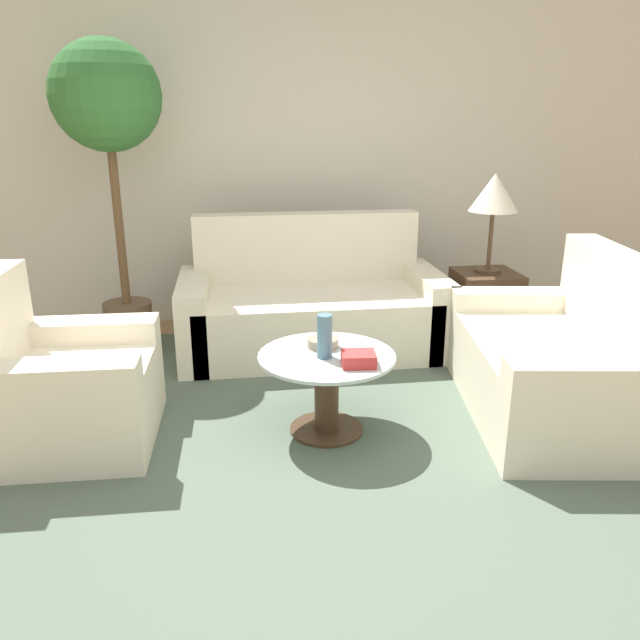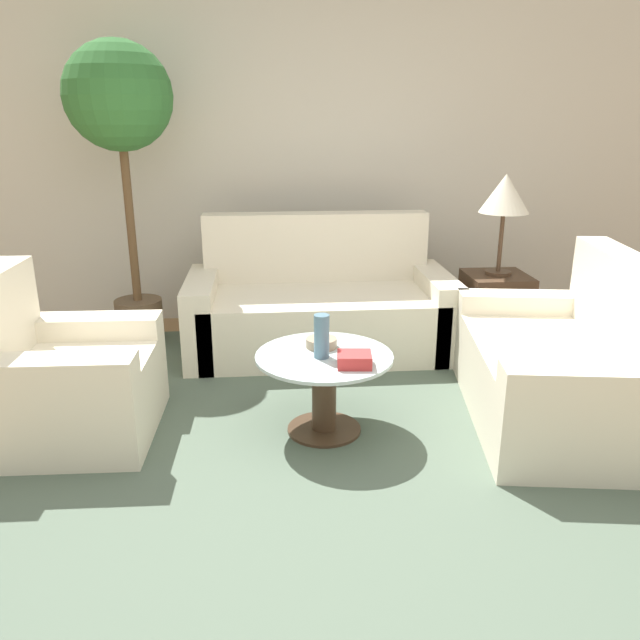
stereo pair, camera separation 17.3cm
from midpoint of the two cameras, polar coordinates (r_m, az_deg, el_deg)
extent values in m
plane|color=#9E754C|center=(2.82, 3.12, -16.90)|extent=(14.00, 14.00, 0.00)
cube|color=beige|center=(5.12, -1.16, 14.57)|extent=(10.00, 0.06, 2.60)
cube|color=#4C5B4C|center=(3.42, 1.85, -10.06)|extent=(3.64, 3.45, 0.01)
cube|color=beige|center=(4.46, 1.12, -0.14)|extent=(1.66, 0.90, 0.44)
cube|color=beige|center=(4.74, 0.67, 4.12)|extent=(1.66, 0.18, 0.94)
cube|color=beige|center=(4.44, -9.60, 0.29)|extent=(0.20, 0.90, 0.56)
cube|color=beige|center=(4.61, 11.45, 0.85)|extent=(0.20, 0.90, 0.56)
cube|color=beige|center=(3.52, -20.30, -6.52)|extent=(0.85, 0.66, 0.44)
cube|color=beige|center=(3.54, -25.75, -2.98)|extent=(0.20, 0.64, 0.90)
cube|color=beige|center=(3.22, -21.97, -7.90)|extent=(0.84, 0.22, 0.56)
cube|color=beige|center=(3.78, -19.08, -3.69)|extent=(0.84, 0.22, 0.56)
cube|color=beige|center=(3.72, 21.64, -5.30)|extent=(1.03, 1.34, 0.44)
cube|color=beige|center=(3.76, 26.97, -1.82)|extent=(0.36, 1.24, 0.92)
cube|color=beige|center=(4.25, 19.29, -1.30)|extent=(0.88, 0.32, 0.56)
cube|color=beige|center=(3.18, 25.08, -8.66)|extent=(0.88, 0.32, 0.56)
cylinder|color=#422D1E|center=(3.42, 1.85, -9.97)|extent=(0.40, 0.40, 0.02)
cylinder|color=#422D1E|center=(3.33, 1.88, -6.90)|extent=(0.13, 0.13, 0.42)
cylinder|color=#B2C6C6|center=(3.24, 1.92, -3.35)|extent=(0.72, 0.72, 0.02)
cube|color=#422D1E|center=(4.67, 16.67, 0.68)|extent=(0.43, 0.43, 0.56)
cylinder|color=#422D1E|center=(4.59, 17.00, 4.16)|extent=(0.18, 0.18, 0.02)
cylinder|color=#422D1E|center=(4.55, 17.25, 6.80)|extent=(0.03, 0.03, 0.41)
cone|color=beige|center=(4.50, 17.65, 10.97)|extent=(0.34, 0.34, 0.26)
cylinder|color=brown|center=(4.82, -15.17, -0.08)|extent=(0.34, 0.34, 0.33)
cylinder|color=brown|center=(4.64, -15.96, 9.02)|extent=(0.06, 0.06, 1.22)
sphere|color=#2D662D|center=(4.60, -16.88, 19.02)|extent=(0.73, 0.73, 0.73)
cylinder|color=slate|center=(3.16, 1.72, -1.51)|extent=(0.08, 0.08, 0.23)
cylinder|color=gray|center=(3.33, 1.62, -2.10)|extent=(0.17, 0.17, 0.05)
cube|color=#BC3333|center=(3.09, 4.77, -3.65)|extent=(0.18, 0.16, 0.07)
camera|label=1|loc=(0.09, -88.55, 0.47)|focal=35.00mm
camera|label=2|loc=(0.09, 91.45, -0.47)|focal=35.00mm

